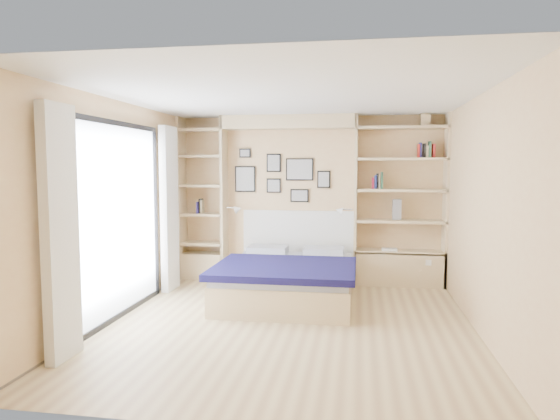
# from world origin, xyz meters

# --- Properties ---
(ground) EXTENTS (4.50, 4.50, 0.00)m
(ground) POSITION_xyz_m (0.00, 0.00, 0.00)
(ground) COLOR tan
(ground) RESTS_ON ground
(room_shell) EXTENTS (4.50, 4.50, 4.50)m
(room_shell) POSITION_xyz_m (-0.39, 1.52, 1.08)
(room_shell) COLOR #DDB981
(room_shell) RESTS_ON ground
(bed) EXTENTS (1.75, 2.26, 1.07)m
(bed) POSITION_xyz_m (-0.15, 1.07, 0.28)
(bed) COLOR tan
(bed) RESTS_ON ground
(photo_gallery) EXTENTS (1.48, 0.02, 0.82)m
(photo_gallery) POSITION_xyz_m (-0.45, 2.22, 1.60)
(photo_gallery) COLOR black
(photo_gallery) RESTS_ON ground
(reading_lamps) EXTENTS (1.92, 0.12, 0.15)m
(reading_lamps) POSITION_xyz_m (-0.30, 2.00, 1.10)
(reading_lamps) COLOR silver
(reading_lamps) RESTS_ON ground
(shelf_decor) EXTENTS (3.53, 0.23, 2.03)m
(shelf_decor) POSITION_xyz_m (1.08, 2.07, 1.69)
(shelf_decor) COLOR maroon
(shelf_decor) RESTS_ON ground
(deck_chair) EXTENTS (0.62, 0.90, 0.84)m
(deck_chair) POSITION_xyz_m (-3.86, 0.94, 0.40)
(deck_chair) COLOR tan
(deck_chair) RESTS_ON ground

